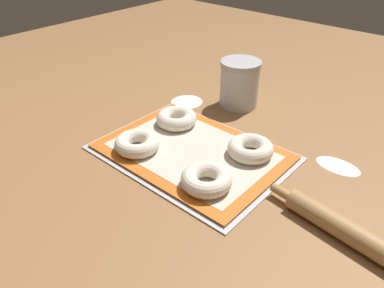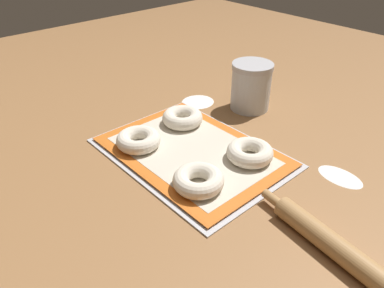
% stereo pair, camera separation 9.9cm
% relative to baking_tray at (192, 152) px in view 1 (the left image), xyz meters
% --- Properties ---
extents(ground_plane, '(2.80, 2.80, 0.00)m').
position_rel_baking_tray_xyz_m(ground_plane, '(0.02, 0.02, -0.00)').
color(ground_plane, olive).
extents(baking_tray, '(0.48, 0.35, 0.01)m').
position_rel_baking_tray_xyz_m(baking_tray, '(0.00, 0.00, 0.00)').
color(baking_tray, silver).
rests_on(baking_tray, ground_plane).
extents(baking_mat, '(0.46, 0.33, 0.00)m').
position_rel_baking_tray_xyz_m(baking_mat, '(0.00, 0.00, 0.01)').
color(baking_mat, orange).
rests_on(baking_mat, baking_tray).
extents(bagel_front_left, '(0.12, 0.12, 0.04)m').
position_rel_baking_tray_xyz_m(bagel_front_left, '(-0.11, -0.09, 0.03)').
color(bagel_front_left, silver).
rests_on(bagel_front_left, baking_mat).
extents(bagel_front_right, '(0.12, 0.12, 0.04)m').
position_rel_baking_tray_xyz_m(bagel_front_right, '(0.12, -0.09, 0.03)').
color(bagel_front_right, silver).
rests_on(bagel_front_right, baking_mat).
extents(bagel_back_left, '(0.12, 0.12, 0.04)m').
position_rel_baking_tray_xyz_m(bagel_back_left, '(-0.12, 0.07, 0.03)').
color(bagel_back_left, silver).
rests_on(bagel_back_left, baking_mat).
extents(bagel_back_right, '(0.12, 0.12, 0.04)m').
position_rel_baking_tray_xyz_m(bagel_back_right, '(0.13, 0.08, 0.03)').
color(bagel_back_right, silver).
rests_on(bagel_back_right, baking_mat).
extents(flour_canister, '(0.13, 0.13, 0.15)m').
position_rel_baking_tray_xyz_m(flour_canister, '(-0.07, 0.31, 0.07)').
color(flour_canister, silver).
rests_on(flour_canister, ground_plane).
extents(rolling_pin, '(0.43, 0.09, 0.04)m').
position_rel_baking_tray_xyz_m(rolling_pin, '(0.46, -0.03, 0.02)').
color(rolling_pin, '#AD7F4C').
rests_on(rolling_pin, ground_plane).
extents(flour_patch_near, '(0.10, 0.11, 0.00)m').
position_rel_baking_tray_xyz_m(flour_patch_near, '(-0.21, 0.22, -0.00)').
color(flour_patch_near, white).
rests_on(flour_patch_near, ground_plane).
extents(flour_patch_far, '(0.11, 0.07, 0.00)m').
position_rel_baking_tray_xyz_m(flour_patch_far, '(0.31, 0.20, -0.00)').
color(flour_patch_far, white).
rests_on(flour_patch_far, ground_plane).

